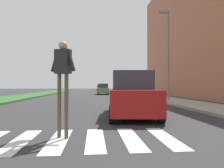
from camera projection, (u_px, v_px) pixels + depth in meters
ground_plane at (87, 96)px, 25.84m from camera, size 140.00×140.00×0.00m
crosswalk at (59, 140)px, 4.82m from camera, size 5.85×2.20×0.01m
median_strip at (23, 96)px, 23.16m from camera, size 3.99×64.00×0.15m
sidewalk_right at (148, 96)px, 24.55m from camera, size 3.00×64.00×0.15m
street_lamp_right at (167, 47)px, 16.46m from camera, size 1.02×0.24×7.50m
pedestrian_performer at (63, 73)px, 5.02m from camera, size 0.70×0.42×2.49m
suv_crossing at (131, 95)px, 8.89m from camera, size 2.37×4.76×1.97m
sedan_midblock at (103, 89)px, 30.82m from camera, size 1.93×4.15×1.69m
sedan_distant at (103, 88)px, 46.08m from camera, size 1.94×4.10×1.67m
sedan_far_horizon at (100, 88)px, 57.73m from camera, size 1.95×4.36×1.67m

